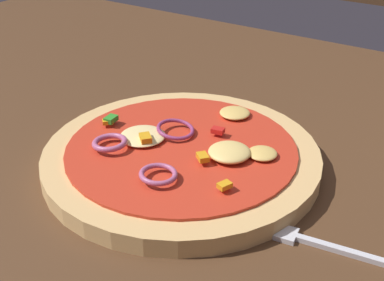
% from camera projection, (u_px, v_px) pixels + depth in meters
% --- Properties ---
extents(dining_table, '(1.49, 0.93, 0.04)m').
position_uv_depth(dining_table, '(199.00, 173.00, 0.55)').
color(dining_table, '#4C301C').
rests_on(dining_table, ground).
extents(pizza, '(0.29, 0.29, 0.03)m').
position_uv_depth(pizza, '(182.00, 155.00, 0.53)').
color(pizza, tan).
rests_on(pizza, dining_table).
extents(fork, '(0.18, 0.04, 0.01)m').
position_uv_depth(fork, '(326.00, 246.00, 0.42)').
color(fork, silver).
rests_on(fork, dining_table).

